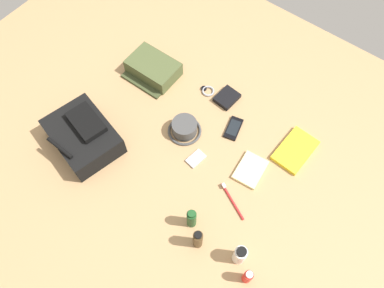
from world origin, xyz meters
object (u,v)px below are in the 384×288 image
at_px(media_player, 196,159).
at_px(notepad, 250,170).
at_px(backpack, 83,136).
at_px(shampoo_bottle, 192,218).
at_px(sunscreen_spray, 248,277).
at_px(toothpaste_tube, 240,255).
at_px(toothbrush, 231,199).
at_px(paperback_novel, 295,150).
at_px(cologne_bottle, 198,239).
at_px(cell_phone, 233,128).
at_px(wallet, 227,98).
at_px(toiletry_pouch, 153,69).
at_px(wristwatch, 208,91).
at_px(bucket_hat, 185,128).

height_order(media_player, notepad, notepad).
xyz_separation_m(backpack, shampoo_bottle, (-0.61, 0.00, 0.00)).
distance_m(sunscreen_spray, toothpaste_tube, 0.08).
bearing_deg(toothbrush, paperback_novel, -104.96).
bearing_deg(toothbrush, cologne_bottle, 89.66).
xyz_separation_m(sunscreen_spray, cell_phone, (0.42, -0.52, -0.05)).
distance_m(cell_phone, wallet, 0.17).
distance_m(paperback_novel, toothbrush, 0.38).
bearing_deg(toothpaste_tube, cologne_bottle, 17.89).
bearing_deg(toothpaste_tube, cell_phone, -53.44).
relative_size(toiletry_pouch, wristwatch, 3.50).
distance_m(cologne_bottle, wristwatch, 0.75).
bearing_deg(shampoo_bottle, backpack, -0.46).
height_order(sunscreen_spray, toothpaste_tube, toothpaste_tube).
distance_m(paperback_novel, cell_phone, 0.30).
bearing_deg(shampoo_bottle, wallet, -67.98).
bearing_deg(toothpaste_tube, bucket_hat, -31.69).
distance_m(backpack, paperback_novel, 0.95).
xyz_separation_m(wristwatch, notepad, (-0.40, 0.23, 0.00)).
bearing_deg(wristwatch, shampoo_bottle, 120.84).
bearing_deg(bucket_hat, shampoo_bottle, 131.94).
distance_m(shampoo_bottle, wallet, 0.64).
bearing_deg(toothbrush, wristwatch, -43.30).
height_order(toiletry_pouch, toothbrush, toiletry_pouch).
bearing_deg(paperback_novel, shampoo_bottle, 72.81).
distance_m(cologne_bottle, cell_phone, 0.56).
bearing_deg(toothbrush, sunscreen_spray, 135.01).
relative_size(cologne_bottle, media_player, 1.56).
distance_m(sunscreen_spray, cologne_bottle, 0.23).
bearing_deg(wristwatch, sunscreen_spray, 136.09).
distance_m(toiletry_pouch, sunscreen_spray, 1.07).
height_order(toiletry_pouch, wallet, toiletry_pouch).
xyz_separation_m(sunscreen_spray, wristwatch, (0.64, -0.62, -0.05)).
height_order(toiletry_pouch, shampoo_bottle, shampoo_bottle).
distance_m(toothbrush, notepad, 0.16).
height_order(toothpaste_tube, cologne_bottle, cologne_bottle).
height_order(backpack, paperback_novel, backpack).
height_order(bucket_hat, wristwatch, bucket_hat).
height_order(backpack, sunscreen_spray, backpack).
xyz_separation_m(cell_phone, wristwatch, (0.22, -0.10, -0.00)).
bearing_deg(cell_phone, sunscreen_spray, 128.85).
height_order(toothpaste_tube, notepad, toothpaste_tube).
relative_size(sunscreen_spray, cologne_bottle, 0.77).
distance_m(toiletry_pouch, notepad, 0.70).
xyz_separation_m(backpack, notepad, (-0.67, -0.34, -0.05)).
bearing_deg(backpack, wristwatch, -115.64).
bearing_deg(notepad, media_player, 18.01).
relative_size(media_player, toothbrush, 0.55).
height_order(shampoo_bottle, media_player, shampoo_bottle).
height_order(toiletry_pouch, media_player, toiletry_pouch).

